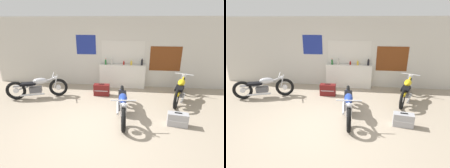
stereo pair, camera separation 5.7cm
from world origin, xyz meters
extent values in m
plane|color=gray|center=(0.00, 0.00, 0.00)|extent=(24.00, 24.00, 0.00)
cube|color=beige|center=(0.00, 3.19, 1.40)|extent=(10.00, 0.06, 2.80)
cube|color=silver|center=(0.56, 3.15, 1.44)|extent=(1.67, 0.01, 0.86)
cube|color=beige|center=(0.56, 3.15, 1.44)|extent=(1.73, 0.01, 0.92)
cube|color=brown|center=(2.27, 3.15, 1.20)|extent=(1.22, 0.01, 0.98)
cube|color=navy|center=(-0.94, 3.15, 1.72)|extent=(0.81, 0.01, 0.77)
cube|color=silver|center=(0.56, 3.01, 0.48)|extent=(1.86, 0.28, 0.96)
cylinder|color=#23662D|center=(-0.12, 2.99, 1.04)|extent=(0.07, 0.07, 0.17)
cone|color=#23662D|center=(-0.12, 2.99, 1.15)|extent=(0.06, 0.06, 0.05)
cylinder|color=red|center=(-0.12, 2.99, 1.19)|extent=(0.03, 0.03, 0.02)
cylinder|color=#B7B2A8|center=(0.13, 2.97, 1.06)|extent=(0.09, 0.09, 0.22)
cone|color=#B7B2A8|center=(0.13, 2.97, 1.20)|extent=(0.07, 0.07, 0.06)
cylinder|color=silver|center=(0.13, 2.97, 1.24)|extent=(0.03, 0.03, 0.02)
cylinder|color=maroon|center=(0.61, 3.03, 1.02)|extent=(0.06, 0.06, 0.12)
cone|color=maroon|center=(0.61, 3.03, 1.09)|extent=(0.05, 0.05, 0.03)
cylinder|color=red|center=(0.61, 3.03, 1.11)|extent=(0.03, 0.03, 0.01)
cylinder|color=gold|center=(0.91, 3.00, 1.03)|extent=(0.08, 0.08, 0.14)
cone|color=gold|center=(0.91, 3.00, 1.12)|extent=(0.07, 0.07, 0.04)
cylinder|color=gold|center=(0.91, 3.00, 1.14)|extent=(0.03, 0.03, 0.02)
cylinder|color=black|center=(1.34, 3.01, 1.06)|extent=(0.09, 0.09, 0.22)
cone|color=black|center=(1.34, 3.01, 1.20)|extent=(0.07, 0.07, 0.06)
cylinder|color=silver|center=(1.34, 3.01, 1.25)|extent=(0.03, 0.03, 0.02)
torus|color=black|center=(0.75, -0.13, 0.32)|extent=(0.15, 0.64, 0.64)
cylinder|color=silver|center=(0.75, -0.13, 0.32)|extent=(0.08, 0.18, 0.17)
torus|color=black|center=(0.64, 1.41, 0.32)|extent=(0.15, 0.64, 0.64)
cylinder|color=silver|center=(0.64, 1.41, 0.32)|extent=(0.08, 0.18, 0.17)
cube|color=#4C4C51|center=(0.69, 0.72, 0.30)|extent=(0.25, 0.45, 0.19)
cylinder|color=navy|center=(0.69, 0.72, 0.49)|extent=(0.16, 1.41, 0.39)
ellipsoid|color=navy|center=(0.71, 0.51, 0.60)|extent=(0.28, 0.54, 0.22)
cube|color=black|center=(0.67, 0.95, 0.52)|extent=(0.28, 0.54, 0.08)
cube|color=navy|center=(0.65, 1.32, 0.46)|extent=(0.16, 0.32, 0.04)
cylinder|color=silver|center=(0.81, -0.05, 0.54)|extent=(0.05, 0.18, 0.44)
cylinder|color=silver|center=(0.69, -0.06, 0.54)|extent=(0.05, 0.18, 0.44)
cylinder|color=silver|center=(0.74, 0.02, 0.77)|extent=(0.64, 0.08, 0.03)
sphere|color=silver|center=(0.75, -0.04, 0.67)|extent=(0.13, 0.13, 0.13)
cylinder|color=silver|center=(0.54, 0.81, 0.17)|extent=(0.13, 0.85, 0.06)
torus|color=black|center=(-1.72, 1.84, 0.33)|extent=(0.66, 0.32, 0.66)
cylinder|color=silver|center=(-1.72, 1.84, 0.33)|extent=(0.19, 0.13, 0.18)
torus|color=black|center=(-3.07, 1.36, 0.33)|extent=(0.66, 0.32, 0.66)
cylinder|color=silver|center=(-3.07, 1.36, 0.33)|extent=(0.19, 0.13, 0.18)
cube|color=#4C4C51|center=(-2.46, 1.58, 0.31)|extent=(0.45, 0.34, 0.19)
cylinder|color=#B2B2B7|center=(-2.46, 1.58, 0.51)|extent=(1.25, 0.48, 0.41)
ellipsoid|color=#B2B2B7|center=(-2.29, 1.64, 0.62)|extent=(0.54, 0.39, 0.22)
cube|color=black|center=(-2.67, 1.51, 0.54)|extent=(0.54, 0.39, 0.08)
cube|color=#B2B2B7|center=(-2.99, 1.39, 0.48)|extent=(0.32, 0.23, 0.04)
cylinder|color=silver|center=(-1.81, 1.87, 0.57)|extent=(0.17, 0.09, 0.46)
cylinder|color=silver|center=(-1.77, 1.76, 0.57)|extent=(0.17, 0.09, 0.46)
cylinder|color=silver|center=(-1.86, 1.79, 0.80)|extent=(0.24, 0.61, 0.03)
sphere|color=silver|center=(-1.80, 1.81, 0.70)|extent=(0.13, 0.13, 0.13)
cylinder|color=silver|center=(-2.51, 1.41, 0.18)|extent=(0.77, 0.32, 0.06)
torus|color=black|center=(2.90, 2.57, 0.32)|extent=(0.33, 0.63, 0.64)
cylinder|color=silver|center=(2.90, 2.57, 0.32)|extent=(0.12, 0.19, 0.18)
torus|color=black|center=(2.35, 1.25, 0.32)|extent=(0.33, 0.63, 0.64)
cylinder|color=silver|center=(2.35, 1.25, 0.32)|extent=(0.12, 0.19, 0.18)
cube|color=#4C4C51|center=(2.60, 1.84, 0.31)|extent=(0.36, 0.45, 0.20)
cylinder|color=yellow|center=(2.60, 1.84, 0.50)|extent=(0.55, 1.22, 0.41)
ellipsoid|color=yellow|center=(2.67, 2.01, 0.62)|extent=(0.41, 0.54, 0.22)
cube|color=black|center=(2.52, 1.65, 0.54)|extent=(0.41, 0.54, 0.08)
cube|color=yellow|center=(2.38, 1.33, 0.48)|extent=(0.24, 0.32, 0.04)
cylinder|color=silver|center=(2.82, 2.53, 0.56)|extent=(0.10, 0.17, 0.46)
cylinder|color=silver|center=(2.93, 2.48, 0.56)|extent=(0.10, 0.17, 0.46)
cylinder|color=silver|center=(2.85, 2.44, 0.80)|extent=(0.60, 0.28, 0.03)
sphere|color=silver|center=(2.87, 2.49, 0.70)|extent=(0.13, 0.13, 0.13)
cylinder|color=silver|center=(2.69, 1.70, 0.18)|extent=(0.36, 0.75, 0.06)
cube|color=maroon|center=(-0.15, 2.04, 0.21)|extent=(0.58, 0.25, 0.43)
cube|color=silver|center=(-0.15, 1.92, 0.21)|extent=(0.49, 0.01, 0.02)
cube|color=black|center=(-0.15, 2.04, 0.44)|extent=(0.20, 0.03, 0.02)
cube|color=#9E9EA3|center=(2.17, 0.26, 0.18)|extent=(0.54, 0.29, 0.36)
cube|color=silver|center=(2.15, 0.14, 0.18)|extent=(0.44, 0.07, 0.02)
cube|color=black|center=(2.17, 0.26, 0.38)|extent=(0.18, 0.05, 0.02)
camera|label=1|loc=(0.87, -3.91, 2.63)|focal=28.00mm
camera|label=2|loc=(0.93, -3.91, 2.63)|focal=28.00mm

